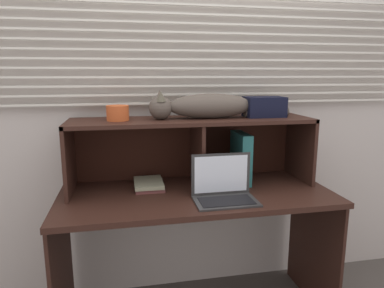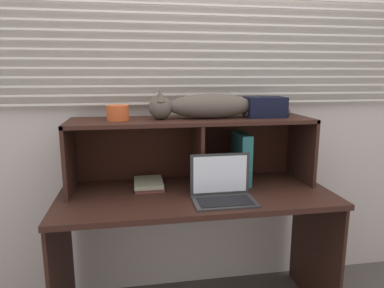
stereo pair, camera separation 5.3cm
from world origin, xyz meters
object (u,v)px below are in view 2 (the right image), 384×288
object	(u,v)px
binder_upright	(241,158)
storage_box	(265,107)
laptop	(223,190)
book_stack	(149,184)
cat	(205,106)
small_basket	(118,113)

from	to	relation	value
binder_upright	storage_box	distance (m)	0.34
laptop	book_stack	xyz separation A→B (m)	(-0.37, 0.27, -0.03)
cat	storage_box	size ratio (longest dim) A/B	3.62
cat	laptop	world-z (taller)	cat
book_stack	storage_box	xyz separation A→B (m)	(0.70, 0.00, 0.44)
laptop	binder_upright	size ratio (longest dim) A/B	1.06
binder_upright	storage_box	world-z (taller)	storage_box
cat	book_stack	bearing A→B (deg)	-179.52
book_stack	storage_box	distance (m)	0.82
small_basket	cat	bearing A→B (deg)	0.00
small_basket	storage_box	size ratio (longest dim) A/B	0.53
book_stack	small_basket	world-z (taller)	small_basket
cat	small_basket	xyz separation A→B (m)	(-0.49, 0.00, -0.03)
laptop	cat	bearing A→B (deg)	98.01
book_stack	small_basket	xyz separation A→B (m)	(-0.16, 0.00, 0.42)
small_basket	binder_upright	bearing A→B (deg)	0.00
storage_box	laptop	bearing A→B (deg)	-139.57
laptop	binder_upright	xyz separation A→B (m)	(0.19, 0.28, 0.10)
cat	small_basket	size ratio (longest dim) A/B	6.84
cat	laptop	distance (m)	0.50
binder_upright	small_basket	size ratio (longest dim) A/B	2.50
book_stack	storage_box	world-z (taller)	storage_box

